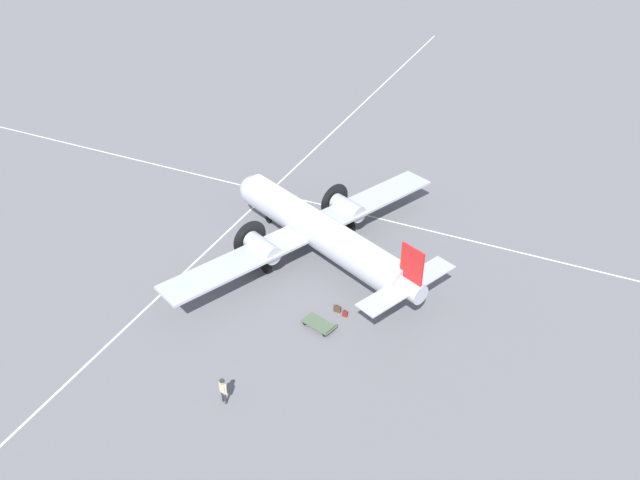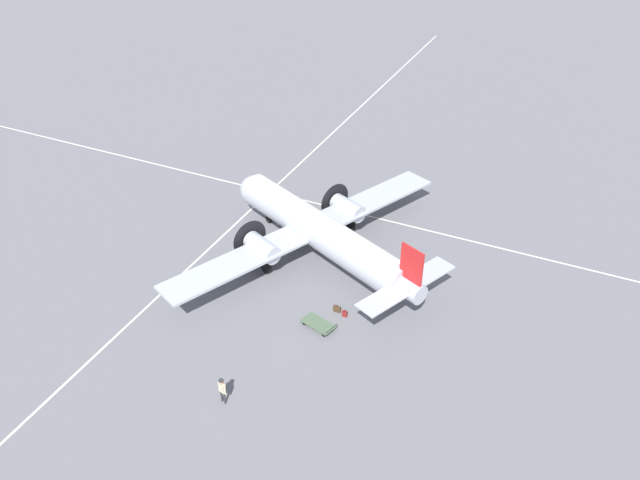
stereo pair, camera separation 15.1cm
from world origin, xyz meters
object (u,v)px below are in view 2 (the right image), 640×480
object	(u,v)px
airliner_main	(317,228)
suitcase_near_door	(337,309)
suitcase_upright_spare	(345,314)
crew_foreground	(222,388)
baggage_cart	(319,324)

from	to	relation	value
airliner_main	suitcase_near_door	xyz separation A→B (m)	(4.12, -5.42, -2.24)
airliner_main	suitcase_upright_spare	world-z (taller)	airliner_main
airliner_main	crew_foreground	world-z (taller)	airliner_main
baggage_cart	suitcase_near_door	bearing A→B (deg)	-88.64
suitcase_near_door	airliner_main	bearing A→B (deg)	127.22
airliner_main	suitcase_upright_spare	xyz separation A→B (m)	(4.78, -5.61, -2.27)
airliner_main	baggage_cart	distance (m)	8.49
crew_foreground	baggage_cart	size ratio (longest dim) A/B	0.74
crew_foreground	suitcase_near_door	xyz separation A→B (m)	(2.75, 10.09, -0.89)
crew_foreground	baggage_cart	world-z (taller)	crew_foreground
suitcase_near_door	suitcase_upright_spare	distance (m)	0.69
suitcase_near_door	baggage_cart	bearing A→B (deg)	-104.03
airliner_main	baggage_cart	world-z (taller)	airliner_main
crew_foreground	suitcase_near_door	size ratio (longest dim) A/B	3.22
suitcase_upright_spare	crew_foreground	bearing A→B (deg)	-109.06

